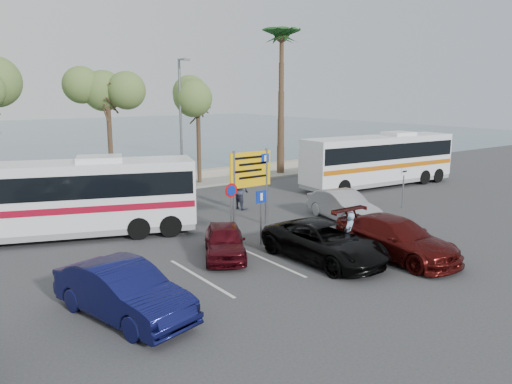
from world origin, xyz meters
TOP-DOWN VIEW (x-y plane):
  - ground at (0.00, 0.00)m, footprint 120.00×120.00m
  - kerb_strip at (0.00, 14.00)m, footprint 44.00×2.40m
  - seawall at (0.00, 16.00)m, footprint 48.00×0.80m
  - sea at (0.00, 60.00)m, footprint 140.00×140.00m
  - tree_mid at (-1.50, 14.00)m, footprint 3.20×3.20m
  - tree_right at (4.50, 14.00)m, footprint 3.20×3.20m
  - palm_tree at (11.50, 14.00)m, footprint 4.80×4.80m
  - street_lamp_right at (3.00, 13.52)m, footprint 0.45×1.15m
  - direction_sign at (1.00, 3.20)m, footprint 2.20×0.12m
  - sign_no_stop at (-0.60, 2.38)m, footprint 0.60×0.08m
  - sign_parking at (-0.20, 0.79)m, footprint 0.50×0.07m
  - sign_taxi at (9.80, 1.49)m, footprint 0.50×0.07m
  - lane_markings at (-1.14, -1.00)m, footprint 12.02×4.20m
  - coach_bus_left at (-6.50, 6.50)m, footprint 11.26×6.06m
  - coach_bus_right at (13.73, 6.50)m, footprint 11.48×3.37m
  - car_blue at (-7.29, -2.38)m, footprint 2.71×4.89m
  - car_maroon at (2.90, -3.50)m, footprint 2.16×5.19m
  - car_red at (-2.25, 0.34)m, footprint 3.15×3.95m
  - suv_black at (0.50, -2.19)m, footprint 2.51×5.17m
  - car_silver_b at (5.30, 1.50)m, footprint 2.37×4.63m
  - pedestrian_near at (2.00, -2.00)m, footprint 0.65×0.52m
  - pedestrian_far at (2.72, 6.50)m, footprint 0.82×1.02m

SIDE VIEW (x-z plane):
  - ground at x=0.00m, z-range 0.00..0.00m
  - lane_markings at x=-1.14m, z-range 0.00..0.01m
  - sea at x=0.00m, z-range 0.01..0.01m
  - kerb_strip at x=0.00m, z-range 0.00..0.15m
  - seawall at x=0.00m, z-range 0.00..0.60m
  - car_red at x=-2.25m, z-range 0.00..1.26m
  - suv_black at x=0.50m, z-range 0.00..1.42m
  - car_silver_b at x=5.30m, z-range 0.00..1.45m
  - car_maroon at x=2.90m, z-range 0.00..1.50m
  - car_blue at x=-7.29m, z-range 0.00..1.53m
  - pedestrian_near at x=2.00m, z-range 0.00..1.55m
  - pedestrian_far at x=2.72m, z-range 0.00..1.97m
  - sign_taxi at x=9.80m, z-range 0.32..2.52m
  - sign_parking at x=-0.20m, z-range 0.34..2.59m
  - sign_no_stop at x=-0.60m, z-range 0.40..2.75m
  - coach_bus_left at x=-6.50m, z-range -0.13..3.34m
  - coach_bus_right at x=13.73m, z-range -0.13..3.40m
  - direction_sign at x=1.00m, z-range 0.63..4.23m
  - street_lamp_right at x=3.00m, z-range 0.59..8.60m
  - tree_right at x=4.50m, z-range 2.47..9.87m
  - tree_mid at x=-1.50m, z-range 2.65..10.65m
  - palm_tree at x=11.50m, z-range 4.27..15.47m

